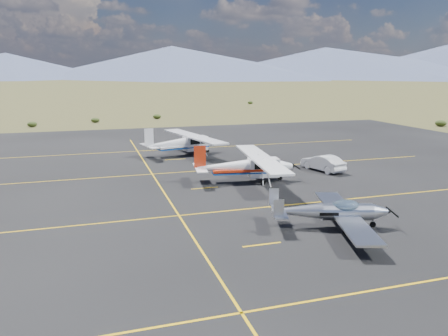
{
  "coord_description": "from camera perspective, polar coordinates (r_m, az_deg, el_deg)",
  "views": [
    {
      "loc": [
        -10.66,
        -21.99,
        8.28
      ],
      "look_at": [
        -1.8,
        6.64,
        1.6
      ],
      "focal_mm": 35.0,
      "sensor_mm": 36.0,
      "label": 1
    }
  ],
  "objects": [
    {
      "name": "apron",
      "position": [
        31.97,
        2.9,
        -2.46
      ],
      "size": [
        72.0,
        72.0,
        0.02
      ],
      "primitive_type": "cube",
      "color": "black",
      "rests_on": "ground"
    },
    {
      "name": "aircraft_low_wing",
      "position": [
        24.2,
        14.05,
        -5.55
      ],
      "size": [
        6.41,
        8.71,
        1.9
      ],
      "rotation": [
        0.0,
        0.0,
        -0.3
      ],
      "color": "silver",
      "rests_on": "apron"
    },
    {
      "name": "sedan",
      "position": [
        37.81,
        12.78,
        0.66
      ],
      "size": [
        2.44,
        4.33,
        1.35
      ],
      "primitive_type": "imported",
      "rotation": [
        0.0,
        0.0,
        3.4
      ],
      "color": "silver",
      "rests_on": "apron"
    },
    {
      "name": "aircraft_plain",
      "position": [
        43.78,
        -5.36,
        3.34
      ],
      "size": [
        7.4,
        11.58,
        2.93
      ],
      "rotation": [
        0.0,
        0.0,
        0.22
      ],
      "color": "silver",
      "rests_on": "apron"
    },
    {
      "name": "ground",
      "position": [
        25.8,
        8.26,
        -6.29
      ],
      "size": [
        1600.0,
        1600.0,
        0.0
      ],
      "primitive_type": "plane",
      "color": "#383D1C",
      "rests_on": "ground"
    },
    {
      "name": "aircraft_cessna",
      "position": [
        33.03,
        2.9,
        0.32
      ],
      "size": [
        6.93,
        11.46,
        2.89
      ],
      "rotation": [
        0.0,
        0.0,
        -0.13
      ],
      "color": "white",
      "rests_on": "apron"
    }
  ]
}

